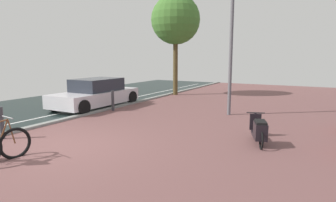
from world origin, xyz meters
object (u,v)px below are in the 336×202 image
parked_car_near (96,94)px  bollard_near (2,123)px  lamp_post (231,36)px  street_tree (176,20)px  bollard_far (113,101)px  scooter_near (259,130)px

parked_car_near → bollard_near: 5.39m
lamp_post → street_tree: 6.60m
parked_car_near → street_tree: size_ratio=0.72×
parked_car_near → lamp_post: bearing=11.4°
bollard_far → street_tree: bearing=90.1°
scooter_near → parked_car_near: bearing=164.4°
parked_car_near → bollard_near: size_ratio=4.70×
scooter_near → bollard_far: bollard_far is taller
scooter_near → lamp_post: lamp_post is taller
parked_car_near → bollard_far: parked_car_near is taller
parked_car_near → bollard_near: bearing=-76.1°
scooter_near → lamp_post: size_ratio=0.30×
lamp_post → street_tree: street_tree is taller
scooter_near → bollard_near: bollard_near is taller
street_tree → bollard_far: bearing=-89.9°
parked_car_near → street_tree: (1.28, 5.62, 3.88)m
street_tree → bollard_far: 7.24m
parked_car_near → lamp_post: lamp_post is taller
scooter_near → parked_car_near: parked_car_near is taller
parked_car_near → bollard_far: bearing=-16.0°
street_tree → bollard_near: 11.58m
street_tree → bollard_far: size_ratio=6.82×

